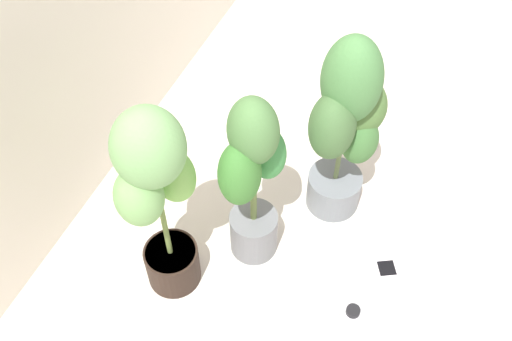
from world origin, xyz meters
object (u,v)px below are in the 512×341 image
object	(u,v)px
potted_plant_front_right	(347,121)
hygrometer_box	(386,270)
potted_plant_back_left	(157,193)
potted_plant_center	(252,177)
nutrient_bottle	(349,327)

from	to	relation	value
potted_plant_front_right	hygrometer_box	distance (m)	0.61
potted_plant_front_right	potted_plant_back_left	distance (m)	0.74
potted_plant_front_right	potted_plant_center	distance (m)	0.41
potted_plant_back_left	nutrient_bottle	world-z (taller)	potted_plant_back_left
potted_plant_center	nutrient_bottle	world-z (taller)	potted_plant_center
potted_plant_front_right	potted_plant_back_left	bearing A→B (deg)	141.88
potted_plant_front_right	hygrometer_box	xyz separation A→B (m)	(-0.24, -0.29, -0.47)
potted_plant_front_right	potted_plant_center	bearing A→B (deg)	146.46
potted_plant_back_left	hygrometer_box	world-z (taller)	potted_plant_back_left
potted_plant_front_right	hygrometer_box	bearing A→B (deg)	-129.66
potted_plant_back_left	potted_plant_center	xyz separation A→B (m)	(0.24, -0.23, -0.08)
hygrometer_box	nutrient_bottle	xyz separation A→B (m)	(-0.33, 0.06, 0.10)
potted_plant_front_right	potted_plant_center	world-z (taller)	potted_plant_front_right
potted_plant_back_left	hygrometer_box	xyz separation A→B (m)	(0.33, -0.75, -0.52)
potted_plant_center	nutrient_bottle	size ratio (longest dim) A/B	3.26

